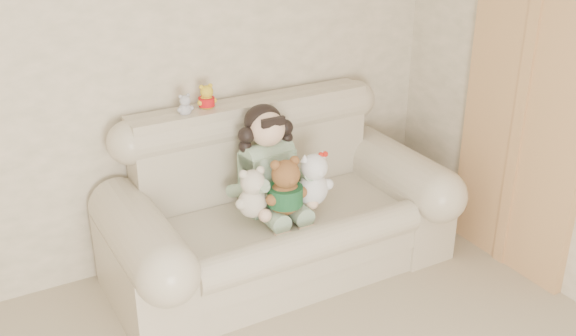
{
  "coord_description": "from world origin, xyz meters",
  "views": [
    {
      "loc": [
        -0.85,
        -1.22,
        2.38
      ],
      "look_at": [
        0.89,
        1.9,
        0.75
      ],
      "focal_mm": 42.29,
      "sensor_mm": 36.0,
      "label": 1
    }
  ],
  "objects": [
    {
      "name": "grey_mini_plush",
      "position": [
        0.45,
        2.33,
        1.09
      ],
      "size": [
        0.11,
        0.09,
        0.16
      ],
      "primitive_type": null,
      "rotation": [
        0.0,
        0.0,
        0.11
      ],
      "color": "silver",
      "rests_on": "sofa"
    },
    {
      "name": "sofa",
      "position": [
        0.89,
        2.0,
        0.52
      ],
      "size": [
        2.1,
        0.95,
        1.03
      ],
      "primitive_type": null,
      "color": "#C4B29E",
      "rests_on": "floor"
    },
    {
      "name": "yellow_mini_bear",
      "position": [
        0.6,
        2.36,
        1.11
      ],
      "size": [
        0.15,
        0.13,
        0.19
      ],
      "primitive_type": null,
      "rotation": [
        0.0,
        0.0,
        -0.39
      ],
      "color": "yellow",
      "rests_on": "sofa"
    },
    {
      "name": "door_panel",
      "position": [
        2.22,
        1.4,
        1.05
      ],
      "size": [
        0.06,
        0.9,
        2.1
      ],
      "primitive_type": "cube",
      "color": "tan",
      "rests_on": "floor"
    },
    {
      "name": "cream_teddy",
      "position": [
        0.66,
        1.89,
        0.68
      ],
      "size": [
        0.24,
        0.2,
        0.36
      ],
      "primitive_type": null,
      "rotation": [
        0.0,
        0.0,
        0.1
      ],
      "color": "silver",
      "rests_on": "sofa"
    },
    {
      "name": "brown_teddy",
      "position": [
        0.84,
        1.83,
        0.71
      ],
      "size": [
        0.29,
        0.24,
        0.41
      ],
      "primitive_type": null,
      "rotation": [
        0.0,
        0.0,
        -0.15
      ],
      "color": "brown",
      "rests_on": "sofa"
    },
    {
      "name": "wall_back",
      "position": [
        0.0,
        2.5,
        1.3
      ],
      "size": [
        4.5,
        0.0,
        4.5
      ],
      "primitive_type": "plane",
      "rotation": [
        1.57,
        0.0,
        0.0
      ],
      "color": "beige",
      "rests_on": "ground"
    },
    {
      "name": "seated_child",
      "position": [
        0.85,
        2.08,
        0.75
      ],
      "size": [
        0.47,
        0.54,
        0.67
      ],
      "primitive_type": null,
      "rotation": [
        0.0,
        0.0,
        0.15
      ],
      "color": "#317037",
      "rests_on": "sofa"
    },
    {
      "name": "white_cat",
      "position": [
        1.04,
        1.85,
        0.7
      ],
      "size": [
        0.29,
        0.25,
        0.4
      ],
      "primitive_type": null,
      "rotation": [
        0.0,
        0.0,
        0.24
      ],
      "color": "white",
      "rests_on": "sofa"
    }
  ]
}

